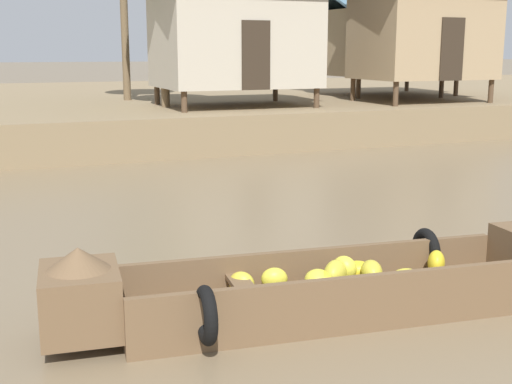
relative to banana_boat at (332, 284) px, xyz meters
name	(u,v)px	position (x,y,z in m)	size (l,w,h in m)	color
ground_plane	(156,215)	(-0.62, 4.72, -0.33)	(300.00, 300.00, 0.00)	#726047
riverbank_strip	(54,109)	(-0.62, 19.95, 0.17)	(160.00, 20.00, 1.00)	#7F6B4C
banana_boat	(332,284)	(0.00, 0.00, 0.00)	(5.54, 1.45, 0.90)	brown
stilt_house_left	(234,35)	(3.75, 12.80, 2.69)	(4.95, 3.75, 4.12)	#4C3826
stilt_house_mid_left	(423,32)	(9.75, 12.18, 2.81)	(4.54, 3.32, 4.00)	#4C3826
stilt_house_mid_right	(386,41)	(10.62, 15.57, 2.58)	(5.09, 3.90, 3.70)	#4C3826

